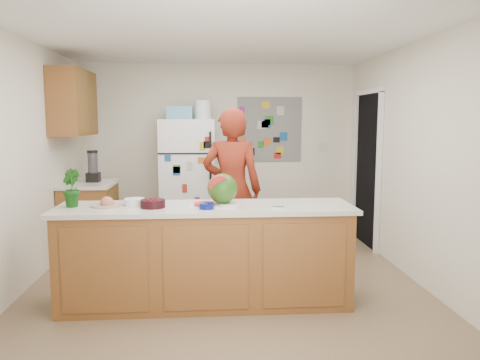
{
  "coord_description": "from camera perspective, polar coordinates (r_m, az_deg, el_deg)",
  "views": [
    {
      "loc": [
        -0.19,
        -4.67,
        1.69
      ],
      "look_at": [
        0.16,
        0.2,
        1.06
      ],
      "focal_mm": 35.0,
      "sensor_mm": 36.0,
      "label": 1
    }
  ],
  "objects": [
    {
      "name": "floor",
      "position": [
        4.98,
        -1.76,
        -12.65
      ],
      "size": [
        4.0,
        4.5,
        0.02
      ],
      "primitive_type": "cube",
      "color": "brown",
      "rests_on": "ground"
    },
    {
      "name": "wall_back",
      "position": [
        6.95,
        -2.58,
        3.69
      ],
      "size": [
        4.0,
        0.02,
        2.5
      ],
      "primitive_type": "cube",
      "color": "beige",
      "rests_on": "ground"
    },
    {
      "name": "wall_left",
      "position": [
        5.04,
        -25.34,
        1.6
      ],
      "size": [
        0.02,
        4.5,
        2.5
      ],
      "primitive_type": "cube",
      "color": "beige",
      "rests_on": "ground"
    },
    {
      "name": "wall_right",
      "position": [
        5.18,
        20.98,
        1.97
      ],
      "size": [
        0.02,
        4.5,
        2.5
      ],
      "primitive_type": "cube",
      "color": "beige",
      "rests_on": "ground"
    },
    {
      "name": "ceiling",
      "position": [
        4.75,
        -1.89,
        17.26
      ],
      "size": [
        4.0,
        4.5,
        0.02
      ],
      "primitive_type": "cube",
      "color": "white",
      "rests_on": "wall_back"
    },
    {
      "name": "doorway",
      "position": [
        6.53,
        15.32,
        1.18
      ],
      "size": [
        0.03,
        0.85,
        2.04
      ],
      "primitive_type": "cube",
      "color": "black",
      "rests_on": "ground"
    },
    {
      "name": "peninsula_base",
      "position": [
        4.36,
        -4.17,
        -9.37
      ],
      "size": [
        2.6,
        0.62,
        0.88
      ],
      "primitive_type": "cube",
      "color": "brown",
      "rests_on": "floor"
    },
    {
      "name": "peninsula_top",
      "position": [
        4.25,
        -4.23,
        -3.42
      ],
      "size": [
        2.68,
        0.7,
        0.04
      ],
      "primitive_type": "cube",
      "color": "silver",
      "rests_on": "peninsula_base"
    },
    {
      "name": "side_counter_base",
      "position": [
        6.34,
        -17.82,
        -4.5
      ],
      "size": [
        0.6,
        0.8,
        0.86
      ],
      "primitive_type": "cube",
      "color": "brown",
      "rests_on": "floor"
    },
    {
      "name": "side_counter_top",
      "position": [
        6.26,
        -17.98,
        -0.47
      ],
      "size": [
        0.64,
        0.84,
        0.04
      ],
      "primitive_type": "cube",
      "color": "silver",
      "rests_on": "side_counter_base"
    },
    {
      "name": "upper_cabinets",
      "position": [
        6.2,
        -19.65,
        8.85
      ],
      "size": [
        0.35,
        1.0,
        0.8
      ],
      "primitive_type": "cube",
      "color": "brown",
      "rests_on": "wall_left"
    },
    {
      "name": "refrigerator",
      "position": [
        6.61,
        -6.37,
        -0.01
      ],
      "size": [
        0.75,
        0.7,
        1.7
      ],
      "primitive_type": "cube",
      "color": "silver",
      "rests_on": "floor"
    },
    {
      "name": "fridge_top_bin",
      "position": [
        6.56,
        -7.37,
        8.14
      ],
      "size": [
        0.35,
        0.28,
        0.18
      ],
      "primitive_type": "cube",
      "color": "#5999B2",
      "rests_on": "refrigerator"
    },
    {
      "name": "photo_collage",
      "position": [
        6.98,
        3.61,
        6.16
      ],
      "size": [
        0.95,
        0.01,
        0.95
      ],
      "primitive_type": "cube",
      "color": "slate",
      "rests_on": "wall_back"
    },
    {
      "name": "person",
      "position": [
        5.24,
        -0.98,
        -1.22
      ],
      "size": [
        0.73,
        0.54,
        1.82
      ],
      "primitive_type": "imported",
      "rotation": [
        0.0,
        0.0,
        2.97
      ],
      "color": "maroon",
      "rests_on": "floor"
    },
    {
      "name": "blender_appliance",
      "position": [
        6.28,
        -17.49,
        1.51
      ],
      "size": [
        0.12,
        0.12,
        0.38
      ],
      "primitive_type": "cylinder",
      "color": "black",
      "rests_on": "side_counter_top"
    },
    {
      "name": "cutting_board",
      "position": [
        4.27,
        -2.94,
        -3.01
      ],
      "size": [
        0.48,
        0.41,
        0.01
      ],
      "primitive_type": "cube",
      "rotation": [
        0.0,
        0.0,
        -0.23
      ],
      "color": "silver",
      "rests_on": "peninsula_top"
    },
    {
      "name": "watermelon",
      "position": [
        4.26,
        -2.15,
        -1.05
      ],
      "size": [
        0.28,
        0.28,
        0.28
      ],
      "primitive_type": "sphere",
      "color": "#295517",
      "rests_on": "cutting_board"
    },
    {
      "name": "watermelon_slice",
      "position": [
        4.21,
        -4.37,
        -2.92
      ],
      "size": [
        0.18,
        0.18,
        0.02
      ],
      "primitive_type": "cylinder",
      "color": "#CA2545",
      "rests_on": "cutting_board"
    },
    {
      "name": "cherry_bowl",
      "position": [
        4.22,
        -10.58,
        -2.85
      ],
      "size": [
        0.26,
        0.26,
        0.07
      ],
      "primitive_type": "cylinder",
      "rotation": [
        0.0,
        0.0,
        -0.21
      ],
      "color": "black",
      "rests_on": "peninsula_top"
    },
    {
      "name": "white_bowl",
      "position": [
        4.37,
        -12.75,
        -2.61
      ],
      "size": [
        0.24,
        0.24,
        0.06
      ],
      "primitive_type": "cylinder",
      "rotation": [
        0.0,
        0.0,
        -0.35
      ],
      "color": "white",
      "rests_on": "peninsula_top"
    },
    {
      "name": "cobalt_bowl",
      "position": [
        4.09,
        -4.09,
        -3.18
      ],
      "size": [
        0.13,
        0.13,
        0.05
      ],
      "primitive_type": "cylinder",
      "rotation": [
        0.0,
        0.0,
        0.06
      ],
      "color": "#05125F",
      "rests_on": "peninsula_top"
    },
    {
      "name": "plate",
      "position": [
        4.37,
        -15.89,
        -3.01
      ],
      "size": [
        0.29,
        0.29,
        0.02
      ],
      "primitive_type": "cylinder",
      "rotation": [
        0.0,
        0.0,
        -0.06
      ],
      "color": "#C0B394",
      "rests_on": "peninsula_top"
    },
    {
      "name": "paper_towel",
      "position": [
        4.24,
        -1.5,
        -3.02
      ],
      "size": [
        0.19,
        0.18,
        0.02
      ],
      "primitive_type": "cube",
      "rotation": [
        0.0,
        0.0,
        0.25
      ],
      "color": "silver",
      "rests_on": "peninsula_top"
    },
    {
      "name": "keys",
      "position": [
        4.15,
        4.63,
        -3.31
      ],
      "size": [
        0.11,
        0.07,
        0.01
      ],
      "primitive_type": "cube",
      "rotation": [
        0.0,
        0.0,
        -0.22
      ],
      "color": "gray",
      "rests_on": "peninsula_top"
    },
    {
      "name": "potted_plant",
      "position": [
        4.44,
        -19.95,
        -0.91
      ],
      "size": [
        0.23,
        0.24,
        0.34
      ],
      "primitive_type": "imported",
      "rotation": [
        0.0,
        0.0,
        2.24
      ],
      "color": "#0E440F",
      "rests_on": "peninsula_top"
    }
  ]
}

